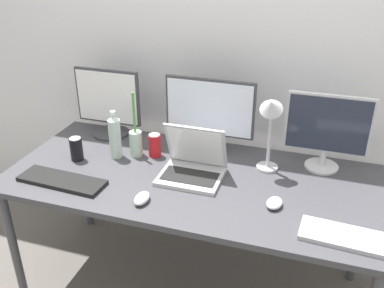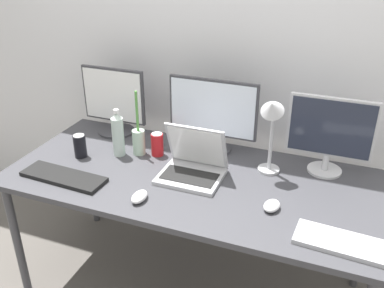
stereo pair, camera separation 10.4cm
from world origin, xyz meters
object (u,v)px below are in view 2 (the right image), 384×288
(monitor_center, at_px, (212,113))
(mouse_by_laptop, at_px, (139,197))
(monitor_left, at_px, (114,101))
(monitor_right, at_px, (330,133))
(bamboo_vase, at_px, (139,140))
(laptop_silver, at_px, (192,165))
(keyboard_aux, at_px, (342,243))
(desk_lamp, at_px, (271,122))
(water_bottle, at_px, (118,134))
(keyboard_main, at_px, (64,177))
(mouse_by_keyboard, at_px, (272,206))
(work_desk, at_px, (192,186))
(soda_can_by_laptop, at_px, (157,144))
(soda_can_near_keyboard, at_px, (80,146))

(monitor_center, bearing_deg, mouse_by_laptop, -103.81)
(monitor_left, height_order, monitor_right, same)
(monitor_right, height_order, bamboo_vase, monitor_right)
(laptop_silver, height_order, keyboard_aux, laptop_silver)
(monitor_right, distance_m, keyboard_aux, 0.61)
(monitor_left, relative_size, desk_lamp, 0.93)
(laptop_silver, relative_size, water_bottle, 1.15)
(keyboard_main, bearing_deg, water_bottle, 70.50)
(mouse_by_keyboard, bearing_deg, bamboo_vase, 171.35)
(keyboard_aux, height_order, desk_lamp, desk_lamp)
(keyboard_main, bearing_deg, mouse_by_laptop, -1.60)
(work_desk, relative_size, desk_lamp, 4.34)
(monitor_center, height_order, keyboard_main, monitor_center)
(bamboo_vase, bearing_deg, soda_can_by_laptop, 13.60)
(keyboard_aux, bearing_deg, laptop_silver, 162.68)
(monitor_center, distance_m, monitor_right, 0.61)
(monitor_center, xyz_separation_m, keyboard_main, (-0.58, -0.55, -0.21))
(monitor_left, distance_m, desk_lamp, 0.97)
(laptop_silver, height_order, water_bottle, water_bottle)
(laptop_silver, height_order, keyboard_main, laptop_silver)
(mouse_by_keyboard, distance_m, soda_can_by_laptop, 0.74)
(work_desk, xyz_separation_m, soda_can_near_keyboard, (-0.63, -0.02, 0.12))
(monitor_left, distance_m, soda_can_near_keyboard, 0.37)
(keyboard_main, xyz_separation_m, mouse_by_keyboard, (1.00, 0.11, 0.01))
(keyboard_aux, relative_size, soda_can_by_laptop, 2.88)
(monitor_right, xyz_separation_m, water_bottle, (-1.05, -0.21, -0.09))
(mouse_by_laptop, bearing_deg, monitor_right, 36.31)
(mouse_by_laptop, xyz_separation_m, soda_can_near_keyboard, (-0.49, 0.26, 0.04))
(work_desk, height_order, water_bottle, water_bottle)
(bamboo_vase, bearing_deg, work_desk, -19.12)
(laptop_silver, bearing_deg, keyboard_main, -155.77)
(monitor_center, bearing_deg, soda_can_near_keyboard, -152.82)
(work_desk, distance_m, monitor_center, 0.41)
(monitor_right, bearing_deg, laptop_silver, -155.76)
(monitor_center, xyz_separation_m, soda_can_near_keyboard, (-0.63, -0.32, -0.16))
(keyboard_main, height_order, soda_can_near_keyboard, soda_can_near_keyboard)
(laptop_silver, bearing_deg, keyboard_aux, -21.10)
(monitor_right, distance_m, mouse_by_laptop, 0.96)
(monitor_right, xyz_separation_m, keyboard_main, (-1.18, -0.53, -0.21))
(monitor_center, height_order, laptop_silver, monitor_center)
(monitor_right, height_order, desk_lamp, desk_lamp)
(bamboo_vase, bearing_deg, water_bottle, -152.47)
(soda_can_near_keyboard, bearing_deg, desk_lamp, 9.90)
(monitor_right, relative_size, desk_lamp, 0.96)
(monitor_center, relative_size, desk_lamp, 1.15)
(keyboard_main, bearing_deg, bamboo_vase, 61.29)
(keyboard_aux, distance_m, mouse_by_keyboard, 0.33)
(keyboard_aux, distance_m, soda_can_near_keyboard, 1.38)
(bamboo_vase, height_order, desk_lamp, desk_lamp)
(work_desk, xyz_separation_m, monitor_left, (-0.61, 0.32, 0.25))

